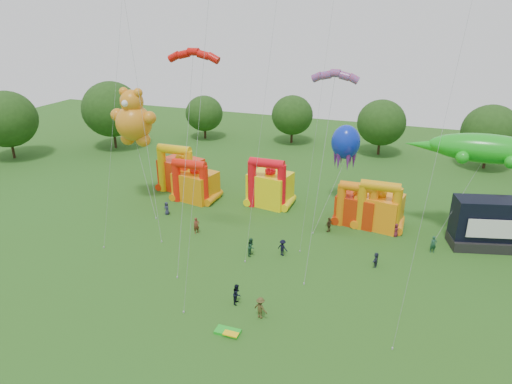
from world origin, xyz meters
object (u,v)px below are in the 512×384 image
(spectator_0, at_px, (167,208))
(spectator_4, at_px, (329,225))
(stage_trailer, at_px, (496,224))
(teddy_bear_kite, at_px, (141,154))
(bouncy_castle_0, at_px, (180,172))
(octopus_kite, at_px, (336,173))
(bouncy_castle_2, at_px, (270,187))
(gecko_kite, at_px, (471,176))

(spectator_0, xyz_separation_m, spectator_4, (19.94, 2.27, 0.07))
(stage_trailer, distance_m, teddy_bear_kite, 41.51)
(bouncy_castle_0, xyz_separation_m, octopus_kite, (21.81, 0.43, 2.35))
(bouncy_castle_2, relative_size, octopus_kite, 0.53)
(teddy_bear_kite, xyz_separation_m, gecko_kite, (38.08, 4.41, 0.35))
(bouncy_castle_2, xyz_separation_m, spectator_4, (8.96, -5.10, -1.62))
(teddy_bear_kite, height_order, octopus_kite, teddy_bear_kite)
(stage_trailer, bearing_deg, spectator_0, -172.54)
(bouncy_castle_0, distance_m, gecko_kite, 36.97)
(teddy_bear_kite, relative_size, spectator_0, 9.16)
(gecko_kite, height_order, octopus_kite, gecko_kite)
(bouncy_castle_2, bearing_deg, stage_trailer, -5.49)
(spectator_0, height_order, spectator_4, spectator_4)
(stage_trailer, bearing_deg, gecko_kite, 162.93)
(gecko_kite, bearing_deg, bouncy_castle_2, 176.11)
(stage_trailer, relative_size, spectator_4, 5.21)
(bouncy_castle_2, xyz_separation_m, octopus_kite, (8.29, 1.28, 2.41))
(bouncy_castle_0, distance_m, stage_trailer, 39.78)
(teddy_bear_kite, xyz_separation_m, spectator_0, (4.04, -1.38, -6.23))
(stage_trailer, distance_m, gecko_kite, 5.70)
(teddy_bear_kite, distance_m, spectator_0, 7.55)
(stage_trailer, xyz_separation_m, gecko_kite, (-3.06, 0.94, 4.72))
(teddy_bear_kite, bearing_deg, spectator_0, -18.92)
(bouncy_castle_2, bearing_deg, teddy_bear_kite, -158.28)
(octopus_kite, relative_size, spectator_4, 6.93)
(gecko_kite, height_order, spectator_4, gecko_kite)
(octopus_kite, bearing_deg, bouncy_castle_0, -178.88)
(octopus_kite, height_order, spectator_4, octopus_kite)
(bouncy_castle_0, relative_size, bouncy_castle_2, 1.03)
(teddy_bear_kite, bearing_deg, gecko_kite, 6.61)
(stage_trailer, height_order, octopus_kite, octopus_kite)
(teddy_bear_kite, distance_m, gecko_kite, 38.33)
(stage_trailer, relative_size, octopus_kite, 0.75)
(bouncy_castle_2, xyz_separation_m, stage_trailer, (26.11, -2.51, 0.15))
(bouncy_castle_2, distance_m, spectator_0, 13.33)
(bouncy_castle_0, xyz_separation_m, spectator_0, (2.54, -8.22, -1.76))
(bouncy_castle_2, relative_size, stage_trailer, 0.71)
(teddy_bear_kite, distance_m, spectator_4, 24.77)
(teddy_bear_kite, height_order, spectator_0, teddy_bear_kite)
(stage_trailer, bearing_deg, spectator_4, -171.41)
(gecko_kite, bearing_deg, stage_trailer, -17.07)
(spectator_4, bearing_deg, stage_trailer, 130.98)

